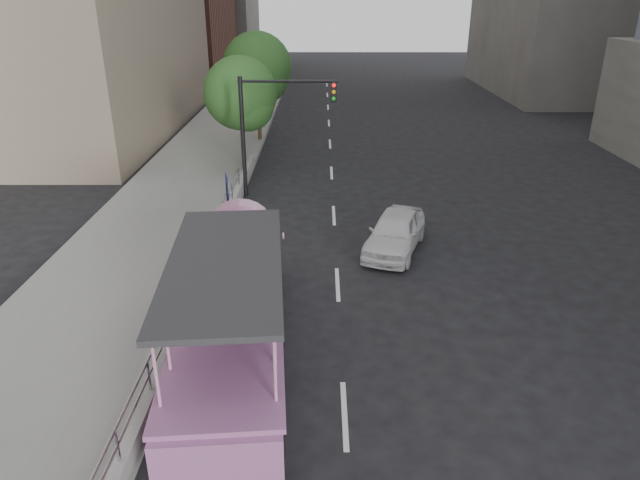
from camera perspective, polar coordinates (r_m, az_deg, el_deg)
ground at (r=14.46m, az=-1.88°, el=-11.88°), size 160.00×160.00×0.00m
sidewalk at (r=24.10m, az=-14.88°, el=2.75°), size 5.50×80.00×0.30m
kerb_wall at (r=16.29m, az=-12.76°, el=-6.11°), size 0.24×30.00×0.36m
guardrail at (r=15.98m, az=-12.98°, el=-4.04°), size 0.07×22.00×0.71m
duck_boat at (r=14.32m, az=-8.65°, el=-6.99°), size 3.06×9.64×3.15m
car at (r=20.06m, az=7.51°, el=0.80°), size 2.90×4.39×1.39m
parking_sign at (r=19.73m, az=-9.17°, el=3.55°), size 0.19×0.61×2.77m
traffic_signal at (r=24.86m, az=-5.03°, el=12.11°), size 4.20×0.32×5.20m
street_tree_near at (r=28.34m, az=-7.77°, el=14.05°), size 3.52×3.52×5.72m
street_tree_far at (r=34.14m, az=-6.14°, el=16.54°), size 3.97×3.97×6.45m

